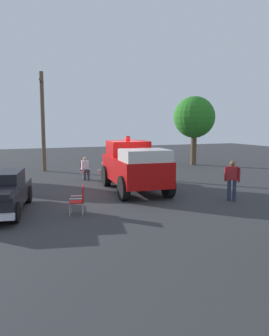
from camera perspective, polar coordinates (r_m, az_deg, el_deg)
ground_plane at (r=16.70m, az=-2.16°, el=-3.56°), size 60.00×60.00×0.00m
vintage_fire_truck at (r=16.23m, az=-0.24°, el=0.41°), size 6.13×2.81×2.59m
lawn_chair_near_truck at (r=19.79m, az=-8.32°, el=-0.16°), size 0.51×0.52×1.02m
lawn_chair_spare at (r=12.14m, az=-9.17°, el=-5.00°), size 0.63×0.62×1.02m
spectator_seated at (r=19.65m, az=-8.24°, el=0.11°), size 0.54×0.40×1.29m
spectator_standing at (r=14.62m, az=16.07°, el=-1.58°), size 0.55×0.49×1.68m
oak_tree_distant at (r=26.67m, az=10.01°, el=8.34°), size 3.17×3.17×5.26m
utility_pole at (r=23.53m, az=-15.14°, el=7.78°), size 1.68×0.49×6.57m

